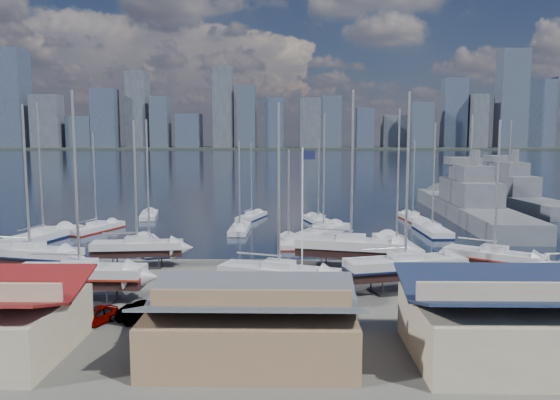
{
  "coord_description": "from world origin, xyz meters",
  "views": [
    {
      "loc": [
        2.27,
        -56.98,
        12.91
      ],
      "look_at": [
        1.08,
        8.0,
        5.47
      ],
      "focal_mm": 35.0,
      "sensor_mm": 36.0,
      "label": 1
    }
  ],
  "objects_px": {
    "sailboat_cradle_0": "(30,255)",
    "naval_ship_west": "(507,197)",
    "flagpole": "(303,211)",
    "naval_ship_east": "(469,208)",
    "car_a": "(94,316)"
  },
  "relations": [
    {
      "from": "sailboat_cradle_0",
      "to": "car_a",
      "type": "height_order",
      "value": "sailboat_cradle_0"
    },
    {
      "from": "sailboat_cradle_0",
      "to": "naval_ship_west",
      "type": "relative_size",
      "value": 0.38
    },
    {
      "from": "naval_ship_west",
      "to": "flagpole",
      "type": "distance_m",
      "value": 73.24
    },
    {
      "from": "car_a",
      "to": "flagpole",
      "type": "height_order",
      "value": "flagpole"
    },
    {
      "from": "sailboat_cradle_0",
      "to": "naval_ship_west",
      "type": "distance_m",
      "value": 86.11
    },
    {
      "from": "sailboat_cradle_0",
      "to": "naval_ship_west",
      "type": "bearing_deg",
      "value": 52.95
    },
    {
      "from": "sailboat_cradle_0",
      "to": "car_a",
      "type": "distance_m",
      "value": 16.82
    },
    {
      "from": "sailboat_cradle_0",
      "to": "flagpole",
      "type": "relative_size",
      "value": 1.31
    },
    {
      "from": "car_a",
      "to": "flagpole",
      "type": "relative_size",
      "value": 0.31
    },
    {
      "from": "car_a",
      "to": "naval_ship_east",
      "type": "bearing_deg",
      "value": 74.55
    },
    {
      "from": "sailboat_cradle_0",
      "to": "naval_ship_east",
      "type": "xyz_separation_m",
      "value": [
        53.0,
        38.44,
        -0.4
      ]
    },
    {
      "from": "naval_ship_east",
      "to": "naval_ship_west",
      "type": "bearing_deg",
      "value": -34.86
    },
    {
      "from": "sailboat_cradle_0",
      "to": "naval_ship_east",
      "type": "height_order",
      "value": "naval_ship_east"
    },
    {
      "from": "flagpole",
      "to": "naval_ship_east",
      "type": "bearing_deg",
      "value": 57.55
    },
    {
      "from": "naval_ship_east",
      "to": "sailboat_cradle_0",
      "type": "bearing_deg",
      "value": 128.28
    }
  ]
}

